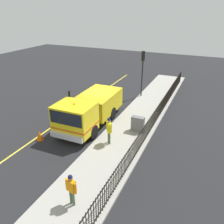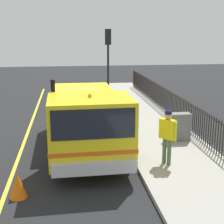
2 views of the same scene
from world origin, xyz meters
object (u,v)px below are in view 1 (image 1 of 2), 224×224
object	(u,v)px
work_truck	(88,109)
utility_cabinet	(138,124)
worker_standing	(109,128)
pedestrian_distant	(71,187)
traffic_light_near	(143,65)
traffic_cone	(40,135)

from	to	relation	value
work_truck	utility_cabinet	world-z (taller)	work_truck
work_truck	worker_standing	world-z (taller)	work_truck
pedestrian_distant	traffic_light_near	world-z (taller)	traffic_light_near
utility_cabinet	traffic_light_near	bearing A→B (deg)	105.68
pedestrian_distant	traffic_light_near	size ratio (longest dim) A/B	0.38
traffic_light_near	utility_cabinet	distance (m)	7.36
worker_standing	traffic_light_near	bearing A→B (deg)	-34.90
pedestrian_distant	worker_standing	bearing A→B (deg)	109.78
worker_standing	traffic_light_near	xyz separation A→B (m)	(-0.74, 8.90, 1.91)
work_truck	utility_cabinet	distance (m)	3.68
worker_standing	utility_cabinet	world-z (taller)	worker_standing
utility_cabinet	traffic_cone	bearing A→B (deg)	-147.40
worker_standing	pedestrian_distant	xyz separation A→B (m)	(0.62, -5.11, -0.10)
utility_cabinet	traffic_cone	distance (m)	6.59
work_truck	traffic_light_near	distance (m)	7.64
traffic_light_near	utility_cabinet	bearing A→B (deg)	96.21
pedestrian_distant	traffic_cone	size ratio (longest dim) A/B	2.40
pedestrian_distant	traffic_light_near	xyz separation A→B (m)	(-1.36, 14.01, 2.01)
worker_standing	traffic_cone	world-z (taller)	worker_standing
worker_standing	traffic_light_near	size ratio (longest dim) A/B	0.42
pedestrian_distant	traffic_cone	distance (m)	6.34
traffic_light_near	traffic_cone	distance (m)	11.22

